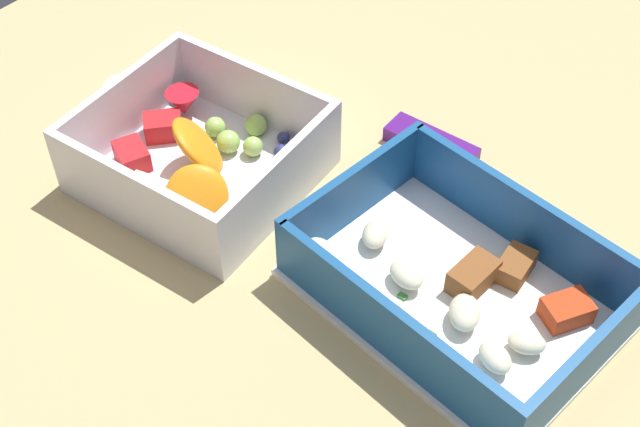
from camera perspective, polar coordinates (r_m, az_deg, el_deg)
table_surface at (r=59.81cm, az=1.22°, el=-2.07°), size 80.00×80.00×2.00cm
pasta_container at (r=54.89cm, az=8.83°, el=-4.60°), size 20.44×15.27×5.15cm
fruit_bowl at (r=62.31cm, az=-7.95°, el=3.82°), size 15.92×15.04×5.65cm
candy_bar at (r=65.25cm, az=7.01°, el=4.65°), size 7.10×2.71×1.20cm
paper_cup_liner at (r=70.27cm, az=-12.44°, el=7.58°), size 3.74×3.74×1.57cm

